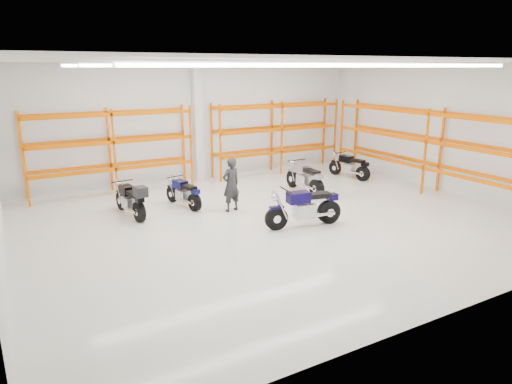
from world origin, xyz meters
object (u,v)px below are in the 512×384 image
motorcycle_back_a (132,200)px  standing_man (231,185)px  motorcycle_back_b (184,194)px  structural_column (198,123)px  motorcycle_main (307,208)px  motorcycle_back_c (306,179)px  motorcycle_back_d (351,167)px

motorcycle_back_a → standing_man: 3.02m
standing_man → motorcycle_back_b: bearing=-55.7°
standing_man → structural_column: structural_column is taller
motorcycle_main → motorcycle_back_b: motorcycle_main is taller
motorcycle_back_c → structural_column: (-2.52, 3.73, 1.73)m
motorcycle_back_a → motorcycle_back_c: (6.10, -0.34, -0.00)m
structural_column → motorcycle_back_d: bearing=-27.1°
motorcycle_back_b → structural_column: (1.84, 3.19, 1.82)m
motorcycle_back_a → motorcycle_back_d: motorcycle_back_a is taller
motorcycle_back_a → motorcycle_back_b: 1.74m
motorcycle_back_b → structural_column: size_ratio=0.41×
motorcycle_back_d → standing_man: size_ratio=1.19×
motorcycle_back_c → motorcycle_back_b: bearing=173.0°
motorcycle_back_d → structural_column: (-5.41, 2.77, 1.79)m
motorcycle_back_a → structural_column: bearing=43.4°
motorcycle_back_a → standing_man: standing_man is taller
motorcycle_back_a → motorcycle_back_b: size_ratio=1.13×
motorcycle_back_a → motorcycle_back_d: bearing=3.9°
motorcycle_back_b → standing_man: 1.64m
motorcycle_back_b → structural_column: bearing=60.0°
motorcycle_back_c → motorcycle_back_d: size_ratio=1.12×
motorcycle_back_a → motorcycle_back_d: size_ratio=1.05×
motorcycle_back_a → standing_man: (2.86, -0.93, 0.33)m
motorcycle_back_b → motorcycle_back_c: (4.37, -0.53, 0.09)m
motorcycle_back_d → structural_column: 6.34m
motorcycle_back_a → standing_man: bearing=-18.0°
motorcycle_back_b → motorcycle_back_c: size_ratio=0.83×
motorcycle_main → motorcycle_back_a: 5.21m
standing_man → motorcycle_back_c: bearing=179.5°
motorcycle_back_a → structural_column: (3.58, 3.38, 1.73)m
motorcycle_back_b → structural_column: structural_column is taller
motorcycle_main → standing_man: (-1.23, 2.31, 0.32)m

